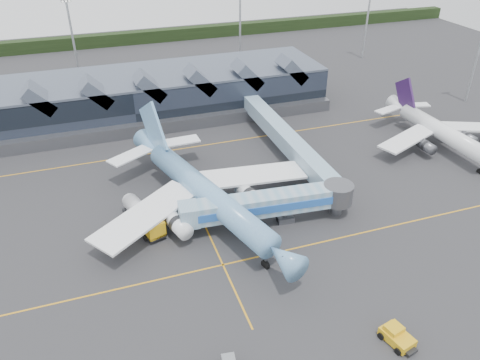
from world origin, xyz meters
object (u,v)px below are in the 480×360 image
object	(u,v)px
regional_jet	(439,130)
pushback_tug	(397,336)
jet_bridge	(278,203)
fuel_truck	(142,215)
main_airliner	(202,190)

from	to	relation	value
regional_jet	pushback_tug	world-z (taller)	regional_jet
jet_bridge	fuel_truck	xyz separation A→B (m)	(-20.14, 5.89, -1.61)
regional_jet	pushback_tug	size ratio (longest dim) A/B	6.94
fuel_truck	main_airliner	bearing A→B (deg)	-13.66
regional_jet	jet_bridge	world-z (taller)	regional_jet
jet_bridge	pushback_tug	bearing A→B (deg)	-76.26
regional_jet	fuel_truck	world-z (taller)	regional_jet
main_airliner	jet_bridge	world-z (taller)	main_airliner
regional_jet	pushback_tug	bearing A→B (deg)	-135.15
fuel_truck	pushback_tug	distance (m)	39.81
main_airliner	regional_jet	bearing A→B (deg)	-8.64
fuel_truck	pushback_tug	world-z (taller)	fuel_truck
main_airliner	fuel_truck	size ratio (longest dim) A/B	4.06
jet_bridge	regional_jet	bearing A→B (deg)	23.41
fuel_truck	pushback_tug	bearing A→B (deg)	-69.94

